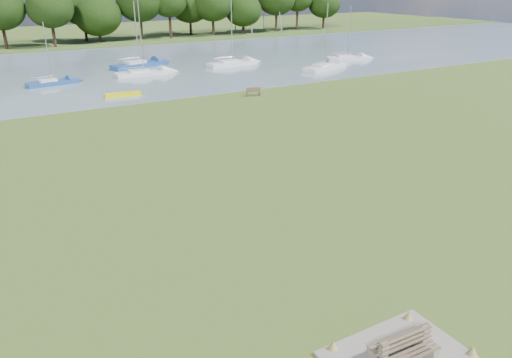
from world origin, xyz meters
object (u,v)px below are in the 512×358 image
riverbank_bench (253,92)px  sailboat_0 (232,62)px  sailboat_4 (143,72)px  sailboat_5 (324,66)px  sailboat_1 (347,57)px  kayak (123,94)px  bench_pair (403,348)px  sailboat_2 (51,81)px  sailboat_7 (138,63)px

riverbank_bench → sailboat_0: bearing=88.9°
riverbank_bench → sailboat_4: 16.76m
sailboat_5 → sailboat_1: bearing=12.5°
riverbank_bench → sailboat_1: (22.34, 12.94, 0.03)m
kayak → sailboat_1: size_ratio=0.48×
sailboat_0 → bench_pair: bearing=-116.0°
sailboat_1 → sailboat_4: (-28.15, 2.78, 0.01)m
sailboat_5 → bench_pair: bearing=-143.7°
sailboat_0 → sailboat_2: sailboat_0 is taller
kayak → sailboat_4: (5.17, 9.62, 0.26)m
sailboat_5 → sailboat_0: bearing=117.7°
kayak → sailboat_2: size_ratio=0.53×
bench_pair → sailboat_5: size_ratio=0.25×
bench_pair → kayak: (3.04, 39.58, -0.30)m
sailboat_1 → sailboat_5: sailboat_5 is taller
sailboat_0 → sailboat_1: size_ratio=1.36×
riverbank_bench → sailboat_5: bearing=49.0°
sailboat_2 → sailboat_7: sailboat_7 is taller
bench_pair → sailboat_0: sailboat_0 is taller
bench_pair → sailboat_0: bearing=70.3°
sailboat_1 → bench_pair: bearing=-111.8°
sailboat_0 → sailboat_5: bearing=-47.2°
bench_pair → sailboat_1: bearing=54.3°
bench_pair → sailboat_0: size_ratio=0.20×
riverbank_bench → sailboat_0: size_ratio=0.15×
sailboat_1 → sailboat_7: sailboat_7 is taller
kayak → sailboat_4: sailboat_4 is taller
riverbank_bench → sailboat_1: bearing=49.7°
riverbank_bench → sailboat_5: size_ratio=0.19×
bench_pair → riverbank_bench: (14.02, 33.48, -0.08)m
sailboat_1 → sailboat_4: size_ratio=0.81×
sailboat_1 → sailboat_5: bearing=-132.2°
sailboat_1 → sailboat_2: 38.43m
sailboat_5 → sailboat_2: bearing=148.8°
riverbank_bench → sailboat_5: 17.24m
sailboat_1 → kayak: bearing=-152.1°
sailboat_0 → sailboat_4: 12.17m
sailboat_0 → sailboat_5: (8.70, -8.20, -0.05)m
riverbank_bench → sailboat_2: 22.06m
riverbank_bench → sailboat_2: size_ratio=0.23×
bench_pair → sailboat_2: sailboat_2 is taller
kayak → sailboat_5: sailboat_5 is taller
sailboat_4 → riverbank_bench: bearing=-68.5°
bench_pair → sailboat_5: 51.02m
sailboat_2 → sailboat_1: bearing=-13.9°
sailboat_1 → sailboat_4: bearing=-169.4°
riverbank_bench → sailboat_0: (6.32, 16.66, 0.09)m
sailboat_2 → sailboat_7: 13.12m
sailboat_0 → sailboat_5: 11.96m
riverbank_bench → kayak: bearing=170.6°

